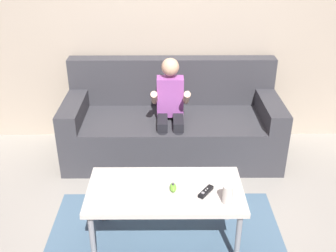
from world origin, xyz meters
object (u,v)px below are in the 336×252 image
object	(u,v)px
person_seated_on_couch	(170,108)
soda_can	(228,194)
coffee_table	(165,194)
nunchuk_lime	(173,187)
couch	(172,125)
game_remote_black_near_edge	(206,192)

from	to	relation	value
person_seated_on_couch	soda_can	size ratio (longest dim) A/B	8.05
soda_can	coffee_table	bearing A→B (deg)	159.81
nunchuk_lime	couch	bearing A→B (deg)	89.35
person_seated_on_couch	coffee_table	xyz separation A→B (m)	(-0.05, -1.03, -0.16)
nunchuk_lime	soda_can	world-z (taller)	soda_can
nunchuk_lime	soda_can	distance (m)	0.37
coffee_table	game_remote_black_near_edge	size ratio (longest dim) A/B	7.71
soda_can	nunchuk_lime	bearing A→B (deg)	158.44
person_seated_on_couch	nunchuk_lime	distance (m)	1.04
nunchuk_lime	game_remote_black_near_edge	bearing A→B (deg)	-10.39
game_remote_black_near_edge	coffee_table	bearing A→B (deg)	169.52
couch	nunchuk_lime	bearing A→B (deg)	-90.65
coffee_table	nunchuk_lime	xyz separation A→B (m)	(0.05, -0.01, 0.06)
couch	coffee_table	size ratio (longest dim) A/B	1.90
coffee_table	soda_can	xyz separation A→B (m)	(0.39, -0.14, 0.10)
coffee_table	person_seated_on_couch	bearing A→B (deg)	87.44
couch	nunchuk_lime	size ratio (longest dim) A/B	21.47
couch	soda_can	world-z (taller)	couch
couch	coffee_table	distance (m)	1.22
game_remote_black_near_edge	nunchuk_lime	xyz separation A→B (m)	(-0.21, 0.04, 0.01)
coffee_table	couch	bearing A→B (deg)	86.87
couch	coffee_table	xyz separation A→B (m)	(-0.07, -1.21, 0.10)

